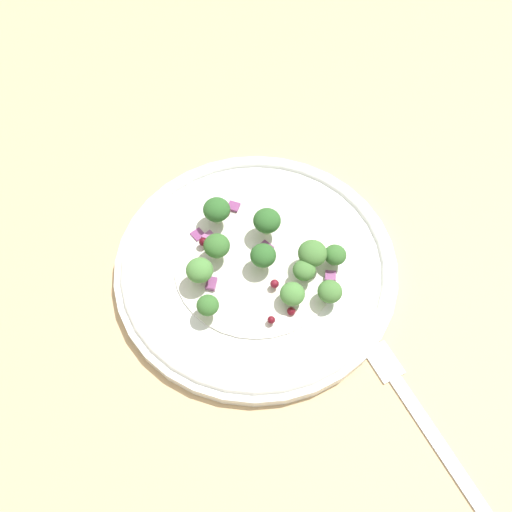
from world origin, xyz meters
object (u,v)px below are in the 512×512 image
(plate, at_px, (256,265))
(broccoli_floret_2, at_px, (263,256))
(broccoli_floret_1, at_px, (200,271))
(broccoli_floret_0, at_px, (293,294))
(fork, at_px, (424,421))

(plate, relative_size, broccoli_floret_2, 11.02)
(broccoli_floret_1, height_order, broccoli_floret_2, broccoli_floret_1)
(broccoli_floret_0, bearing_deg, broccoli_floret_2, -165.61)
(broccoli_floret_0, height_order, broccoli_floret_2, broccoli_floret_2)
(broccoli_floret_0, bearing_deg, fork, 23.09)
(plate, relative_size, fork, 1.54)
(broccoli_floret_0, distance_m, broccoli_floret_2, 0.05)
(broccoli_floret_1, xyz_separation_m, fork, (0.20, 0.14, -0.03))
(broccoli_floret_1, relative_size, broccoli_floret_2, 1.03)
(broccoli_floret_2, bearing_deg, plate, -141.90)
(broccoli_floret_0, height_order, fork, broccoli_floret_0)
(plate, distance_m, broccoli_floret_0, 0.06)
(broccoli_floret_0, xyz_separation_m, fork, (0.15, 0.06, -0.02))
(plate, xyz_separation_m, fork, (0.20, 0.08, -0.01))
(plate, distance_m, fork, 0.22)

